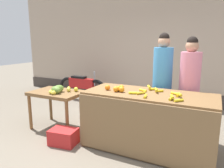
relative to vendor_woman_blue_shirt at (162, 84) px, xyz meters
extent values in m
plane|color=#756B5B|center=(-0.58, -0.66, -0.93)|extent=(24.00, 24.00, 0.00)
cube|color=tan|center=(-0.58, 2.13, 0.66)|extent=(9.52, 0.20, 3.18)
cube|color=#3F3833|center=(-0.58, 2.02, -0.75)|extent=(9.52, 0.04, 0.36)
cube|color=brown|center=(-0.04, -0.66, -0.47)|extent=(1.99, 0.83, 0.91)
cube|color=olive|center=(-0.04, -1.09, -0.47)|extent=(1.99, 0.03, 0.85)
cube|color=brown|center=(-1.87, -0.66, -0.22)|extent=(0.99, 0.67, 0.06)
cylinder|color=brown|center=(-2.31, -0.95, -0.59)|extent=(0.06, 0.06, 0.68)
cylinder|color=brown|center=(-1.42, -0.95, -0.59)|extent=(0.06, 0.06, 0.68)
cylinder|color=brown|center=(-2.31, -0.38, -0.59)|extent=(0.06, 0.06, 0.68)
cylinder|color=brown|center=(-1.42, -0.38, -0.59)|extent=(0.06, 0.06, 0.68)
cylinder|color=gold|center=(-0.13, -0.79, 0.00)|extent=(0.12, 0.14, 0.04)
cylinder|color=gold|center=(0.44, -0.95, 0.00)|extent=(0.12, 0.12, 0.04)
cylinder|color=yellow|center=(0.34, -0.60, 0.00)|extent=(0.14, 0.09, 0.04)
cylinder|color=gold|center=(0.33, -0.89, 0.00)|extent=(0.05, 0.15, 0.04)
cylinder|color=yellow|center=(0.40, -0.67, 0.00)|extent=(0.07, 0.13, 0.04)
cylinder|color=gold|center=(0.08, -0.53, 0.00)|extent=(0.12, 0.11, 0.04)
cylinder|color=yellow|center=(-0.02, -0.94, 0.00)|extent=(0.06, 0.15, 0.04)
cylinder|color=yellow|center=(-0.23, -0.83, 0.00)|extent=(0.16, 0.09, 0.04)
cylinder|color=yellow|center=(-0.04, -0.45, 0.00)|extent=(0.13, 0.11, 0.04)
cylinder|color=gold|center=(-0.16, -0.61, 0.00)|extent=(0.14, 0.09, 0.04)
cylinder|color=gold|center=(0.42, -0.74, 0.03)|extent=(0.08, 0.13, 0.04)
cylinder|color=gold|center=(0.35, -0.90, 0.03)|extent=(0.08, 0.14, 0.04)
cylinder|color=yellow|center=(-0.11, -0.45, 0.03)|extent=(0.10, 0.15, 0.04)
cylinder|color=gold|center=(0.05, -0.59, 0.03)|extent=(0.09, 0.15, 0.04)
sphere|color=orange|center=(-0.45, -0.80, 0.03)|extent=(0.09, 0.09, 0.09)
sphere|color=orange|center=(-0.52, -0.75, 0.03)|extent=(0.08, 0.08, 0.08)
sphere|color=orange|center=(-0.53, -0.77, 0.02)|extent=(0.07, 0.07, 0.07)
sphere|color=orange|center=(-0.71, -0.77, 0.03)|extent=(0.09, 0.09, 0.09)
sphere|color=orange|center=(-0.52, -0.63, 0.02)|extent=(0.08, 0.08, 0.08)
sphere|color=orange|center=(-0.53, -0.82, 0.03)|extent=(0.09, 0.09, 0.09)
ellipsoid|color=yellow|center=(-1.71, -0.50, -0.15)|extent=(0.10, 0.11, 0.08)
ellipsoid|color=#D6CB48|center=(-1.65, -0.58, -0.14)|extent=(0.12, 0.12, 0.08)
ellipsoid|color=yellow|center=(-1.75, -0.88, -0.15)|extent=(0.10, 0.13, 0.07)
ellipsoid|color=#DDDA46|center=(-1.84, -0.86, -0.15)|extent=(0.11, 0.13, 0.08)
ellipsoid|color=yellow|center=(-1.53, -0.50, -0.14)|extent=(0.12, 0.12, 0.09)
ellipsoid|color=#E0DE43|center=(-1.91, -0.58, -0.15)|extent=(0.08, 0.12, 0.07)
ellipsoid|color=olive|center=(-1.79, -0.70, -0.12)|extent=(0.19, 0.25, 0.14)
ellipsoid|color=olive|center=(-1.77, -0.80, -0.12)|extent=(0.25, 0.20, 0.14)
cylinder|color=#33333D|center=(0.00, 0.00, -0.57)|extent=(0.29, 0.29, 0.71)
cylinder|color=#3F8CCC|center=(0.00, 0.00, 0.22)|extent=(0.34, 0.34, 0.87)
sphere|color=tan|center=(0.00, 0.00, 0.75)|extent=(0.21, 0.21, 0.21)
sphere|color=black|center=(0.00, 0.00, 0.82)|extent=(0.18, 0.18, 0.18)
cylinder|color=#33333D|center=(0.47, -0.02, -0.59)|extent=(0.29, 0.29, 0.68)
cylinder|color=pink|center=(0.47, -0.02, 0.17)|extent=(0.34, 0.34, 0.84)
sphere|color=tan|center=(0.47, -0.02, 0.69)|extent=(0.21, 0.21, 0.21)
sphere|color=black|center=(0.47, -0.02, 0.76)|extent=(0.18, 0.18, 0.18)
torus|color=black|center=(-2.10, 1.21, -0.60)|extent=(0.65, 0.09, 0.65)
torus|color=black|center=(-3.05, 1.21, -0.60)|extent=(0.65, 0.09, 0.65)
cube|color=#A51919|center=(-2.57, 1.21, -0.42)|extent=(0.80, 0.18, 0.28)
cube|color=black|center=(-2.67, 1.21, -0.26)|extent=(0.44, 0.16, 0.08)
cylinder|color=gray|center=(-2.15, 1.21, -0.25)|extent=(0.04, 0.04, 0.40)
cube|color=red|center=(-1.34, -1.16, -0.80)|extent=(0.48, 0.37, 0.26)
ellipsoid|color=maroon|center=(-1.12, -0.06, -0.65)|extent=(0.46, 0.47, 0.55)
camera|label=1|loc=(0.84, -3.74, 0.77)|focal=33.82mm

